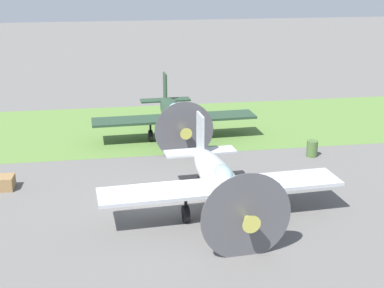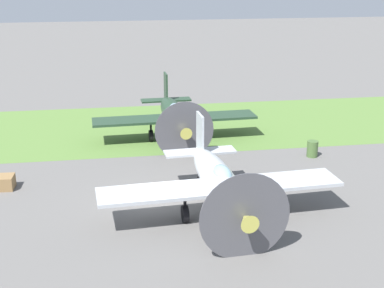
% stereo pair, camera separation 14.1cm
% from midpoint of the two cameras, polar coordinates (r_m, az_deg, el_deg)
% --- Properties ---
extents(ground_plane, '(160.00, 160.00, 0.00)m').
position_cam_midpoint_polar(ground_plane, '(23.68, -3.22, -7.07)').
color(ground_plane, '#605E5B').
extents(grass_verge, '(120.00, 11.00, 0.01)m').
position_cam_midpoint_polar(grass_verge, '(35.48, -5.46, 1.72)').
color(grass_verge, '#567A38').
rests_on(grass_verge, ground).
extents(airplane_lead, '(10.28, 8.13, 3.66)m').
position_cam_midpoint_polar(airplane_lead, '(22.81, 2.75, -3.89)').
color(airplane_lead, '#B2B7BC').
rests_on(airplane_lead, ground).
extents(airplane_wingman, '(9.85, 7.81, 3.52)m').
position_cam_midpoint_polar(airplane_wingman, '(32.83, -2.04, 3.07)').
color(airplane_wingman, '#233D28').
rests_on(airplane_wingman, ground).
extents(fuel_drum, '(0.60, 0.60, 0.90)m').
position_cam_midpoint_polar(fuel_drum, '(30.69, 12.32, -0.47)').
color(fuel_drum, '#476633').
rests_on(fuel_drum, ground).
extents(supply_crate, '(0.95, 0.95, 0.64)m').
position_cam_midpoint_polar(supply_crate, '(27.27, -19.18, -3.85)').
color(supply_crate, olive).
rests_on(supply_crate, ground).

